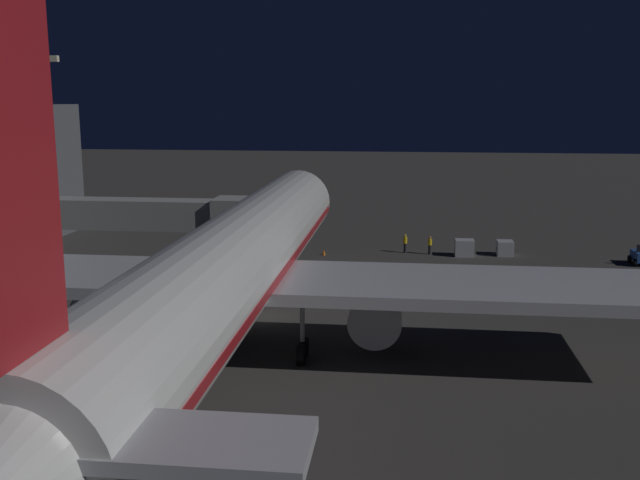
% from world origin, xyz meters
% --- Properties ---
extents(ground_plane, '(320.00, 320.00, 0.00)m').
position_xyz_m(ground_plane, '(0.00, 0.00, 0.00)').
color(ground_plane, '#383533').
extents(airliner_at_gate, '(52.08, 61.01, 18.65)m').
position_xyz_m(airliner_at_gate, '(0.00, 8.23, 5.42)').
color(airliner_at_gate, silver).
rests_on(airliner_at_gate, ground_plane).
extents(jet_bridge, '(20.12, 3.40, 7.09)m').
position_xyz_m(jet_bridge, '(10.93, -9.77, 5.55)').
color(jet_bridge, '#9E9E99').
rests_on(jet_bridge, ground_plane).
extents(apron_floodlight_mast, '(2.90, 0.50, 19.33)m').
position_xyz_m(apron_floodlight_mast, '(25.50, -20.83, 11.13)').
color(apron_floodlight_mast, '#59595E').
rests_on(apron_floodlight_mast, ground_plane).
extents(baggage_container_near_belt, '(1.81, 1.52, 1.63)m').
position_xyz_m(baggage_container_near_belt, '(-15.95, -21.96, 0.81)').
color(baggage_container_near_belt, '#B7BABF').
rests_on(baggage_container_near_belt, ground_plane).
extents(baggage_container_far_row, '(1.54, 1.73, 1.45)m').
position_xyz_m(baggage_container_far_row, '(-19.95, -22.75, 0.72)').
color(baggage_container_far_row, '#B7BABF').
rests_on(baggage_container_far_row, ground_plane).
extents(ground_crew_near_nose_gear, '(0.40, 0.40, 1.81)m').
position_xyz_m(ground_crew_near_nose_gear, '(-12.60, -22.35, 1.00)').
color(ground_crew_near_nose_gear, black).
rests_on(ground_crew_near_nose_gear, ground_plane).
extents(ground_crew_under_port_wing, '(0.40, 0.40, 1.89)m').
position_xyz_m(ground_crew_under_port_wing, '(-10.16, -22.85, 1.04)').
color(ground_crew_under_port_wing, black).
rests_on(ground_crew_under_port_wing, ground_plane).
extents(traffic_cone_nose_port, '(0.36, 0.36, 0.55)m').
position_xyz_m(traffic_cone_nose_port, '(-2.20, -20.77, 0.28)').
color(traffic_cone_nose_port, orange).
rests_on(traffic_cone_nose_port, ground_plane).
extents(traffic_cone_nose_starboard, '(0.36, 0.36, 0.55)m').
position_xyz_m(traffic_cone_nose_starboard, '(2.20, -20.77, 0.28)').
color(traffic_cone_nose_starboard, orange).
rests_on(traffic_cone_nose_starboard, ground_plane).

